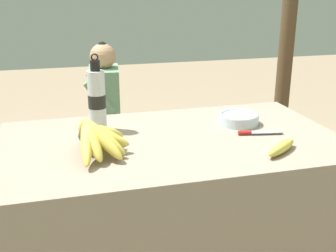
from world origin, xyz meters
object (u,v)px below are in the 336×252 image
object	(u,v)px
water_bottle	(97,100)
banana_bunch_green	(205,116)
seated_vendor	(99,108)
support_post_far	(290,2)
serving_bowl	(239,118)
wooden_bench	(141,138)
knife	(254,132)
banana_bunch_ripe	(97,135)
loose_banana_front	(281,147)

from	to	relation	value
water_bottle	banana_bunch_green	size ratio (longest dim) A/B	1.13
seated_vendor	support_post_far	distance (m)	1.78
serving_bowl	water_bottle	distance (m)	0.65
serving_bowl	wooden_bench	xyz separation A→B (m)	(-0.23, 1.15, -0.49)
support_post_far	seated_vendor	bearing A→B (deg)	-168.22
serving_bowl	support_post_far	world-z (taller)	support_post_far
water_bottle	knife	bearing A→B (deg)	-20.02
knife	support_post_far	xyz separation A→B (m)	(1.08, 1.61, 0.46)
seated_vendor	support_post_far	bearing A→B (deg)	-161.14
serving_bowl	support_post_far	xyz separation A→B (m)	(1.08, 1.46, 0.45)
banana_bunch_ripe	banana_bunch_green	xyz separation A→B (m)	(0.93, 1.35, -0.41)
wooden_bench	banana_bunch_green	distance (m)	0.51
water_bottle	banana_bunch_green	world-z (taller)	water_bottle
water_bottle	loose_banana_front	distance (m)	0.79
loose_banana_front	knife	bearing A→B (deg)	92.64
banana_bunch_ripe	support_post_far	size ratio (longest dim) A/B	0.13
seated_vendor	loose_banana_front	bearing A→B (deg)	117.09
water_bottle	knife	world-z (taller)	water_bottle
banana_bunch_green	serving_bowl	bearing A→B (deg)	-102.73
water_bottle	wooden_bench	world-z (taller)	water_bottle
serving_bowl	loose_banana_front	size ratio (longest dim) A/B	0.97
seated_vendor	banana_bunch_green	distance (m)	0.80
serving_bowl	seated_vendor	bearing A→B (deg)	115.24
water_bottle	seated_vendor	world-z (taller)	water_bottle
loose_banana_front	banana_bunch_ripe	bearing A→B (deg)	165.85
banana_bunch_green	support_post_far	bearing A→B (deg)	20.75
banana_bunch_ripe	wooden_bench	bearing A→B (deg)	72.09
wooden_bench	seated_vendor	distance (m)	0.40
wooden_bench	support_post_far	xyz separation A→B (m)	(1.31, 0.31, 0.94)
knife	support_post_far	world-z (taller)	support_post_far
loose_banana_front	banana_bunch_green	world-z (taller)	loose_banana_front
serving_bowl	seated_vendor	distance (m)	1.27
water_bottle	loose_banana_front	size ratio (longest dim) A/B	1.80
water_bottle	support_post_far	world-z (taller)	support_post_far
wooden_bench	serving_bowl	bearing A→B (deg)	-78.74
serving_bowl	wooden_bench	world-z (taller)	serving_bowl
loose_banana_front	knife	distance (m)	0.21
loose_banana_front	banana_bunch_green	size ratio (longest dim) A/B	0.63
seated_vendor	banana_bunch_green	size ratio (longest dim) A/B	3.46
water_bottle	wooden_bench	bearing A→B (deg)	69.39
banana_bunch_ripe	water_bottle	xyz separation A→B (m)	(0.03, 0.27, 0.06)
serving_bowl	water_bottle	world-z (taller)	water_bottle
wooden_bench	seated_vendor	world-z (taller)	seated_vendor
water_bottle	support_post_far	distance (m)	2.23
banana_bunch_ripe	wooden_bench	world-z (taller)	banana_bunch_ripe
loose_banana_front	knife	size ratio (longest dim) A/B	0.98
serving_bowl	loose_banana_front	distance (m)	0.37
serving_bowl	loose_banana_front	bearing A→B (deg)	-88.05
water_bottle	banana_bunch_green	bearing A→B (deg)	50.19
banana_bunch_ripe	knife	world-z (taller)	banana_bunch_ripe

